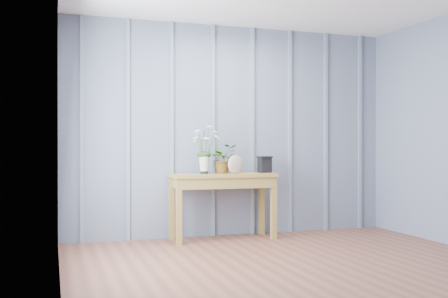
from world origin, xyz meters
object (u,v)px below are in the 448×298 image
object	(u,v)px
daisy_vase	(204,143)
felt_disc_vessel	(235,164)
carved_box	(265,164)
sideboard	(223,183)

from	to	relation	value
daisy_vase	felt_disc_vessel	distance (m)	0.43
daisy_vase	carved_box	world-z (taller)	daisy_vase
daisy_vase	felt_disc_vessel	xyz separation A→B (m)	(0.34, -0.10, -0.24)
sideboard	daisy_vase	size ratio (longest dim) A/B	2.15
daisy_vase	felt_disc_vessel	world-z (taller)	daisy_vase
daisy_vase	carved_box	distance (m)	0.79
sideboard	carved_box	bearing A→B (deg)	3.11
daisy_vase	felt_disc_vessel	bearing A→B (deg)	-15.93
daisy_vase	carved_box	xyz separation A→B (m)	(0.75, 0.04, -0.25)
carved_box	felt_disc_vessel	bearing A→B (deg)	-162.13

